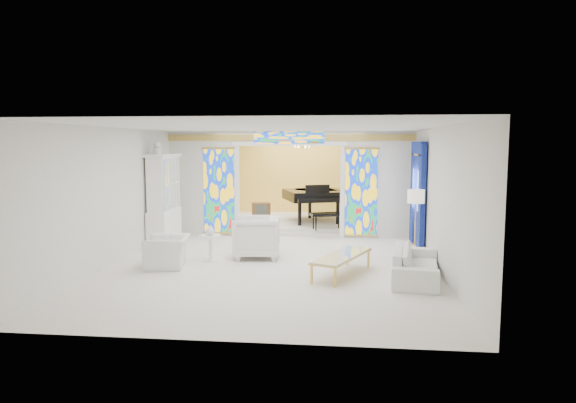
# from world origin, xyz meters

# --- Properties ---
(floor) EXTENTS (12.00, 12.00, 0.00)m
(floor) POSITION_xyz_m (0.00, 0.00, 0.00)
(floor) COLOR white
(floor) RESTS_ON ground
(ceiling) EXTENTS (7.00, 12.00, 0.02)m
(ceiling) POSITION_xyz_m (0.00, 0.00, 3.00)
(ceiling) COLOR silver
(ceiling) RESTS_ON wall_back
(wall_back) EXTENTS (7.00, 0.02, 3.00)m
(wall_back) POSITION_xyz_m (0.00, 6.00, 1.50)
(wall_back) COLOR silver
(wall_back) RESTS_ON floor
(wall_front) EXTENTS (7.00, 0.02, 3.00)m
(wall_front) POSITION_xyz_m (0.00, -6.00, 1.50)
(wall_front) COLOR silver
(wall_front) RESTS_ON floor
(wall_left) EXTENTS (0.02, 12.00, 3.00)m
(wall_left) POSITION_xyz_m (-3.50, 0.00, 1.50)
(wall_left) COLOR silver
(wall_left) RESTS_ON floor
(wall_right) EXTENTS (0.02, 12.00, 3.00)m
(wall_right) POSITION_xyz_m (3.50, 0.00, 1.50)
(wall_right) COLOR silver
(wall_right) RESTS_ON floor
(partition_wall) EXTENTS (7.00, 0.22, 3.00)m
(partition_wall) POSITION_xyz_m (0.00, 2.00, 1.65)
(partition_wall) COLOR silver
(partition_wall) RESTS_ON floor
(stained_glass_left) EXTENTS (0.90, 0.04, 2.40)m
(stained_glass_left) POSITION_xyz_m (-2.03, 1.89, 1.30)
(stained_glass_left) COLOR gold
(stained_glass_left) RESTS_ON partition_wall
(stained_glass_right) EXTENTS (0.90, 0.04, 2.40)m
(stained_glass_right) POSITION_xyz_m (2.03, 1.89, 1.30)
(stained_glass_right) COLOR gold
(stained_glass_right) RESTS_ON partition_wall
(stained_glass_transom) EXTENTS (2.00, 0.04, 0.34)m
(stained_glass_transom) POSITION_xyz_m (0.00, 1.89, 2.82)
(stained_glass_transom) COLOR gold
(stained_glass_transom) RESTS_ON partition_wall
(alcove_platform) EXTENTS (6.80, 3.80, 0.18)m
(alcove_platform) POSITION_xyz_m (0.00, 4.10, 0.09)
(alcove_platform) COLOR white
(alcove_platform) RESTS_ON floor
(gold_curtain_back) EXTENTS (6.70, 0.10, 2.90)m
(gold_curtain_back) POSITION_xyz_m (0.00, 5.88, 1.50)
(gold_curtain_back) COLOR #EEC852
(gold_curtain_back) RESTS_ON wall_back
(chandelier) EXTENTS (0.48, 0.48, 0.30)m
(chandelier) POSITION_xyz_m (0.20, 4.00, 2.55)
(chandelier) COLOR gold
(chandelier) RESTS_ON ceiling
(blue_drapes) EXTENTS (0.14, 1.85, 2.65)m
(blue_drapes) POSITION_xyz_m (3.40, 0.70, 1.58)
(blue_drapes) COLOR navy
(blue_drapes) RESTS_ON wall_right
(china_cabinet) EXTENTS (0.56, 1.46, 2.72)m
(china_cabinet) POSITION_xyz_m (-3.22, 0.60, 1.17)
(china_cabinet) COLOR white
(china_cabinet) RESTS_ON floor
(armchair_left) EXTENTS (1.06, 1.16, 0.66)m
(armchair_left) POSITION_xyz_m (-2.24, -1.98, 0.33)
(armchair_left) COLOR white
(armchair_left) RESTS_ON floor
(armchair_right) EXTENTS (1.16, 1.13, 0.97)m
(armchair_right) POSITION_xyz_m (-0.49, -0.88, 0.49)
(armchair_right) COLOR white
(armchair_right) RESTS_ON floor
(sofa) EXTENTS (1.14, 2.25, 0.63)m
(sofa) POSITION_xyz_m (2.95, -2.47, 0.31)
(sofa) COLOR silver
(sofa) RESTS_ON floor
(side_table) EXTENTS (0.50, 0.50, 0.60)m
(side_table) POSITION_xyz_m (-1.45, -1.37, 0.39)
(side_table) COLOR white
(side_table) RESTS_ON floor
(vase) EXTENTS (0.25, 0.25, 0.21)m
(vase) POSITION_xyz_m (-1.45, -1.37, 0.71)
(vase) COLOR white
(vase) RESTS_ON side_table
(coffee_table) EXTENTS (1.28, 1.98, 0.43)m
(coffee_table) POSITION_xyz_m (1.51, -2.31, 0.39)
(coffee_table) COLOR silver
(coffee_table) RESTS_ON floor
(floor_lamp) EXTENTS (0.41, 0.41, 1.59)m
(floor_lamp) POSITION_xyz_m (3.20, -0.46, 1.36)
(floor_lamp) COLOR gold
(floor_lamp) RESTS_ON floor
(grand_piano) EXTENTS (2.23, 3.39, 1.22)m
(grand_piano) POSITION_xyz_m (0.65, 3.90, 1.00)
(grand_piano) COLOR black
(grand_piano) RESTS_ON alcove_platform
(tv_console) EXTENTS (0.63, 0.50, 0.64)m
(tv_console) POSITION_xyz_m (-1.02, 3.23, 0.59)
(tv_console) COLOR brown
(tv_console) RESTS_ON alcove_platform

